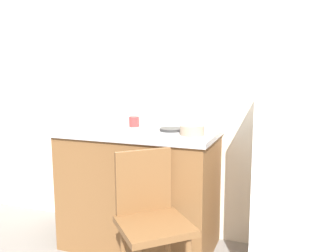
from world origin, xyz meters
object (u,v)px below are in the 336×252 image
(chair, at_px, (151,217))
(terracotta_bowl, at_px, (192,130))
(hotplate, at_px, (171,129))
(cup_white, at_px, (192,126))
(cup_red, at_px, (134,122))
(refrigerator, at_px, (301,182))

(chair, distance_m, terracotta_bowl, 0.68)
(hotplate, bearing_deg, cup_white, 14.92)
(chair, relative_size, terracotta_bowl, 5.14)
(chair, height_order, hotplate, hotplate)
(terracotta_bowl, height_order, cup_red, cup_red)
(cup_red, xyz_separation_m, cup_white, (0.49, -0.05, 0.00))
(hotplate, height_order, cup_white, cup_white)
(terracotta_bowl, bearing_deg, cup_white, 107.63)
(chair, height_order, cup_white, cup_white)
(cup_red, relative_size, cup_white, 0.98)
(terracotta_bowl, distance_m, cup_white, 0.15)
(chair, xyz_separation_m, hotplate, (-0.08, 0.59, 0.44))
(refrigerator, relative_size, chair, 1.44)
(terracotta_bowl, distance_m, cup_red, 0.57)
(hotplate, xyz_separation_m, cup_white, (0.15, 0.04, 0.03))
(refrigerator, relative_size, cup_red, 15.65)
(chair, relative_size, cup_red, 10.89)
(chair, bearing_deg, hotplate, 54.83)
(refrigerator, relative_size, terracotta_bowl, 7.39)
(chair, distance_m, hotplate, 0.74)
(refrigerator, relative_size, cup_white, 15.40)
(cup_white, bearing_deg, cup_red, 174.75)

